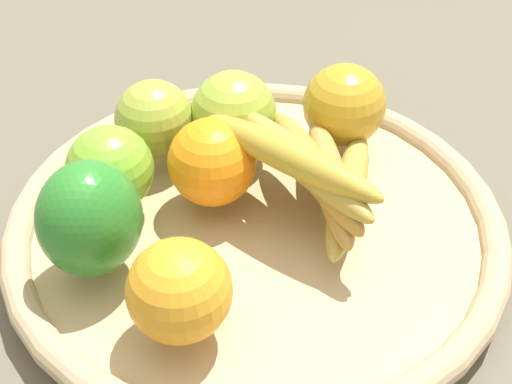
# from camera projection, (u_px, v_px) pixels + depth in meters

# --- Properties ---
(ground_plane) EXTENTS (2.40, 2.40, 0.00)m
(ground_plane) POSITION_uv_depth(u_px,v_px,m) (256.00, 241.00, 0.63)
(ground_plane) COLOR brown
(ground_plane) RESTS_ON ground
(basket) EXTENTS (0.43, 0.43, 0.04)m
(basket) POSITION_uv_depth(u_px,v_px,m) (256.00, 226.00, 0.62)
(basket) COLOR tan
(basket) RESTS_ON ground_plane
(banana_bunch) EXTENTS (0.17, 0.16, 0.08)m
(banana_bunch) POSITION_uv_depth(u_px,v_px,m) (318.00, 172.00, 0.59)
(banana_bunch) COLOR #A99038
(banana_bunch) RESTS_ON basket
(apple_0) EXTENTS (0.10, 0.10, 0.07)m
(apple_0) POSITION_uv_depth(u_px,v_px,m) (110.00, 169.00, 0.59)
(apple_0) COLOR #77B32D
(apple_0) RESTS_ON basket
(bell_pepper) EXTENTS (0.11, 0.11, 0.09)m
(bell_pepper) POSITION_uv_depth(u_px,v_px,m) (90.00, 219.00, 0.53)
(bell_pepper) COLOR #2A7926
(bell_pepper) RESTS_ON basket
(apple_1) EXTENTS (0.09, 0.09, 0.08)m
(apple_1) POSITION_uv_depth(u_px,v_px,m) (344.00, 105.00, 0.66)
(apple_1) COLOR #BA8F21
(apple_1) RESTS_ON basket
(apple_3) EXTENTS (0.08, 0.08, 0.07)m
(apple_3) POSITION_uv_depth(u_px,v_px,m) (154.00, 119.00, 0.65)
(apple_3) COLOR #92A237
(apple_3) RESTS_ON basket
(orange_0) EXTENTS (0.08, 0.08, 0.08)m
(orange_0) POSITION_uv_depth(u_px,v_px,m) (212.00, 162.00, 0.60)
(orange_0) COLOR orange
(orange_0) RESTS_ON basket
(orange_1) EXTENTS (0.09, 0.09, 0.07)m
(orange_1) POSITION_uv_depth(u_px,v_px,m) (179.00, 291.00, 0.49)
(orange_1) COLOR orange
(orange_1) RESTS_ON basket
(apple_2) EXTENTS (0.08, 0.08, 0.08)m
(apple_2) POSITION_uv_depth(u_px,v_px,m) (234.00, 113.00, 0.65)
(apple_2) COLOR #91AC36
(apple_2) RESTS_ON basket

